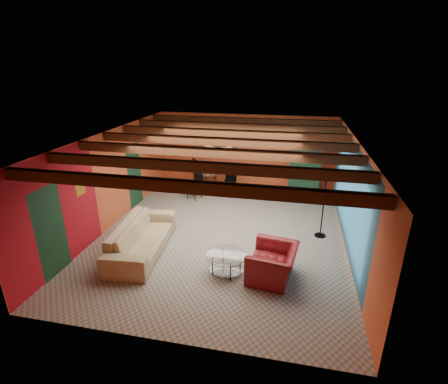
% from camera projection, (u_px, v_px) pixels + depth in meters
% --- Properties ---
extents(room, '(6.52, 8.01, 2.71)m').
position_uv_depth(room, '(223.00, 149.00, 8.59)').
color(room, gray).
rests_on(room, ground).
extents(sofa, '(1.28, 2.75, 0.78)m').
position_uv_depth(sofa, '(142.00, 237.00, 8.33)').
color(sofa, tan).
rests_on(sofa, ground).
extents(armchair, '(1.14, 1.26, 0.74)m').
position_uv_depth(armchair, '(273.00, 263.00, 7.28)').
color(armchair, maroon).
rests_on(armchair, ground).
extents(coffee_table, '(1.15, 1.15, 0.46)m').
position_uv_depth(coffee_table, '(227.00, 264.00, 7.50)').
color(coffee_table, silver).
rests_on(coffee_table, ground).
extents(dining_table, '(2.32, 2.32, 1.08)m').
position_uv_depth(dining_table, '(208.00, 178.00, 12.15)').
color(dining_table, silver).
rests_on(dining_table, ground).
extents(armoire, '(1.11, 0.67, 1.83)m').
position_uv_depth(armoire, '(304.00, 168.00, 11.96)').
color(armoire, brown).
rests_on(armoire, ground).
extents(floor_lamp, '(0.44, 0.44, 1.86)m').
position_uv_depth(floor_lamp, '(324.00, 205.00, 8.85)').
color(floor_lamp, black).
rests_on(floor_lamp, ground).
extents(ceiling_fan, '(1.50, 1.50, 0.44)m').
position_uv_depth(ceiling_fan, '(222.00, 150.00, 8.49)').
color(ceiling_fan, '#472614').
rests_on(ceiling_fan, ceiling).
extents(painting, '(1.05, 0.03, 0.65)m').
position_uv_depth(painting, '(221.00, 142.00, 12.53)').
color(painting, black).
rests_on(painting, wall_back).
extents(potted_plant, '(0.55, 0.52, 0.49)m').
position_uv_depth(potted_plant, '(307.00, 136.00, 11.54)').
color(potted_plant, '#26661E').
rests_on(potted_plant, armoire).
extents(vase, '(0.23, 0.23, 0.19)m').
position_uv_depth(vase, '(208.00, 161.00, 11.92)').
color(vase, orange).
rests_on(vase, dining_table).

